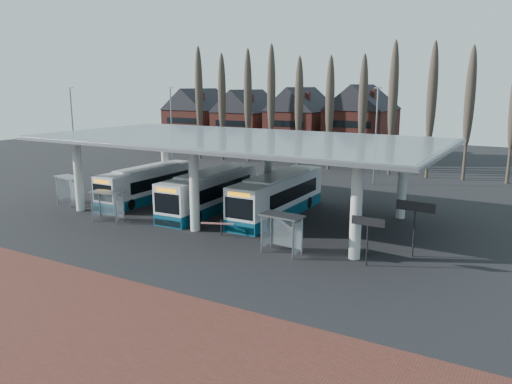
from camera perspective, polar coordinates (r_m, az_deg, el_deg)
The scene contains 17 objects.
ground at distance 34.72m, azimuth -9.43°, elevation -5.36°, with size 140.00×140.00×0.00m, color black.
brick_strip at distance 27.17m, azimuth -25.98°, elevation -11.45°, with size 70.00×10.00×0.03m, color brown.
station_canopy at distance 39.91m, azimuth -2.39°, elevation 5.39°, with size 32.00×16.00×6.34m.
poplar_row at distance 62.23m, azimuth 10.20°, elevation 10.44°, with size 45.10×1.10×14.50m.
townhouse_row at distance 78.83m, azimuth 1.99°, elevation 8.84°, with size 36.80×10.30×12.25m.
lamp_post_a at distance 61.79m, azimuth -9.62°, elevation 7.25°, with size 0.80×0.16×10.17m.
lamp_post_b at distance 53.91m, azimuth 13.53°, elevation 6.42°, with size 0.80×0.16×10.17m.
lamp_post_d at distance 61.76m, azimuth -20.19°, elevation 6.69°, with size 0.80×0.16×10.17m.
bus_0 at distance 46.72m, azimuth -12.16°, elevation 0.87°, with size 2.56×11.21×3.10m.
bus_1 at distance 42.02m, azimuth -5.22°, elevation -0.00°, with size 3.19×12.07×3.32m.
bus_2 at distance 40.23m, azimuth 2.55°, elevation -0.46°, with size 2.80×12.21×3.38m.
shelter_0 at distance 46.98m, azimuth -20.50°, elevation 0.87°, with size 2.91×1.89×2.49m.
shelter_1 at distance 40.13m, azimuth -16.53°, elevation -0.82°, with size 2.73×1.73×2.35m.
shelter_2 at distance 31.10m, azimuth 3.09°, elevation -3.78°, with size 2.82×1.62×2.50m.
info_sign_0 at distance 29.38m, azimuth 12.68°, elevation -3.73°, with size 1.96×0.11×2.92m.
info_sign_1 at distance 31.62m, azimuth 17.75°, elevation -2.05°, with size 2.33×0.24×3.46m.
barrier at distance 34.69m, azimuth -4.35°, elevation -3.72°, with size 2.14×1.06×1.14m.
Camera 1 is at (21.25, -25.47, 10.26)m, focal length 35.00 mm.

